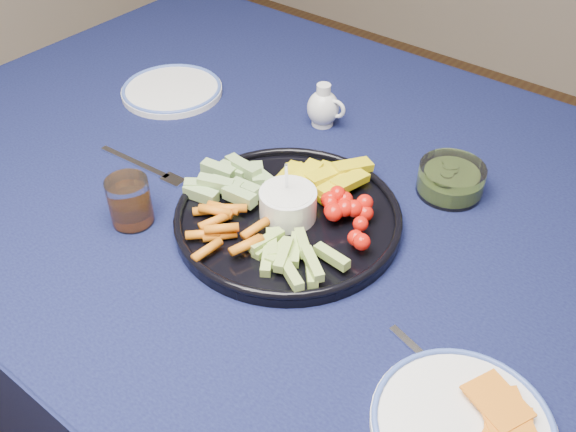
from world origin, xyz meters
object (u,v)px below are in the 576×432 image
Objects in this scene: cheese_plate at (463,424)px; juice_tumbler at (130,204)px; pickle_bowl at (451,181)px; dining_table at (329,236)px; crudite_platter at (287,213)px; creamer_pitcher at (323,108)px; side_plate_extra at (172,90)px.

cheese_plate is 0.57m from juice_tumbler.
dining_table is at bearing -138.29° from pickle_bowl.
crudite_platter is 0.41m from cheese_plate.
side_plate_extra is at bearing -162.70° from creamer_pitcher.
dining_table is at bearing 49.42° from juice_tumbler.
side_plate_extra is at bearing 158.40° from crudite_platter.
pickle_bowl reaches higher than cheese_plate.
juice_tumbler is at bearing -133.50° from pickle_bowl.
cheese_plate is 0.87m from side_plate_extra.
dining_table is at bearing -50.53° from creamer_pitcher.
creamer_pitcher reaches higher than dining_table.
side_plate_extra is (-0.45, 0.07, 0.10)m from dining_table.
creamer_pitcher is 0.42m from juice_tumbler.
creamer_pitcher is 0.77× the size of pickle_bowl.
dining_table is 21.39× the size of juice_tumbler.
crudite_platter is (-0.02, -0.10, 0.11)m from dining_table.
crudite_platter is at bearing -65.18° from creamer_pitcher.
dining_table is at bearing 80.87° from crudite_platter.
creamer_pitcher reaches higher than cheese_plate.
cheese_plate is (0.22, -0.38, -0.01)m from pickle_bowl.
juice_tumbler is 0.40m from side_plate_extra.
creamer_pitcher is 1.07× the size of juice_tumbler.
pickle_bowl is (0.15, 0.13, 0.11)m from dining_table.
pickle_bowl is at bearing 119.36° from cheese_plate.
pickle_bowl is 0.60m from side_plate_extra.
crudite_platter reaches higher than cheese_plate.
dining_table is 0.25m from creamer_pitcher.
cheese_plate is at bearing -60.64° from pickle_bowl.
pickle_bowl is 0.53× the size of side_plate_extra.
creamer_pitcher is 0.66m from cheese_plate.
dining_table is at bearing 144.87° from cheese_plate.
creamer_pitcher is 0.40× the size of cheese_plate.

